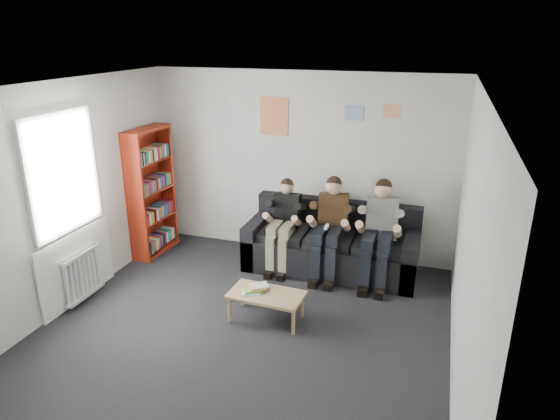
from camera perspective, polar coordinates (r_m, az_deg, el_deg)
name	(u,v)px	position (r m, az deg, el deg)	size (l,w,h in m)	color
room_shell	(233,225)	(5.08, -5.41, -1.77)	(5.00, 5.00, 5.00)	black
sofa	(332,246)	(7.11, 5.96, -4.17)	(2.37, 0.97, 0.92)	black
bookshelf	(152,192)	(7.64, -14.41, 2.01)	(0.29, 0.86, 1.91)	maroon
coffee_table	(266,297)	(5.87, -1.58, -9.87)	(0.86, 0.47, 0.34)	tan
game_cases	(255,289)	(5.88, -2.86, -9.00)	(0.27, 0.25, 0.07)	white
person_left	(283,225)	(6.96, 0.37, -1.70)	(0.36, 0.77, 1.28)	black
person_middle	(330,228)	(6.78, 5.69, -2.08)	(0.40, 0.87, 1.37)	#432B16
person_right	(379,233)	(6.68, 11.23, -2.65)	(0.42, 0.89, 1.39)	white
radiator	(83,275)	(6.72, -21.63, -6.88)	(0.10, 0.64, 0.60)	white
window	(70,223)	(6.51, -22.88, -1.39)	(0.05, 1.30, 2.36)	white
poster_large	(274,116)	(7.28, -0.67, 10.67)	(0.42, 0.01, 0.55)	gold
poster_blue	(354,113)	(6.99, 8.46, 10.89)	(0.25, 0.01, 0.20)	#3D75D0
poster_pink	(392,111)	(6.91, 12.63, 10.96)	(0.22, 0.01, 0.18)	#BF3B91
poster_sign	(235,100)	(7.47, -5.14, 12.37)	(0.20, 0.01, 0.14)	white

